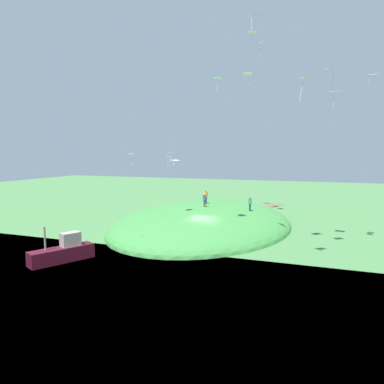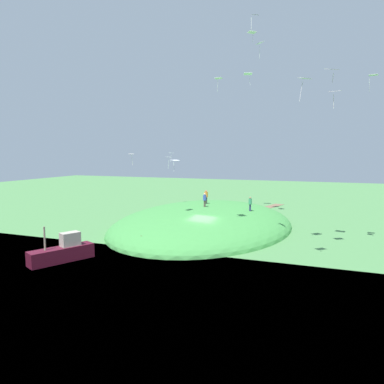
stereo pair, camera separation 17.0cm
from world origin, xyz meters
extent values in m
plane|color=#498147|center=(0.00, 0.00, 0.00)|extent=(160.00, 160.00, 0.00)
ellipsoid|color=#408E42|center=(6.71, 2.14, 0.00)|extent=(28.93, 20.30, 5.01)
cube|color=brown|center=(23.39, -2.57, 0.02)|extent=(10.25, 4.60, 0.04)
cube|color=#4B0F20|center=(-10.89, 8.24, 0.58)|extent=(5.17, 3.38, 1.16)
cube|color=#ABA293|center=(-10.20, 7.90, 1.72)|extent=(1.73, 1.45, 1.11)
cylinder|color=gray|center=(-12.04, 8.80, 2.10)|extent=(0.14, 0.14, 1.88)
cube|color=brown|center=(5.40, 1.64, 2.87)|extent=(0.24, 0.20, 0.77)
cylinder|color=#3650B1|center=(5.40, 1.64, 3.56)|extent=(0.52, 0.52, 0.61)
sphere|color=beige|center=(5.40, 1.64, 3.98)|extent=(0.23, 0.23, 0.23)
cube|color=#313532|center=(7.84, 2.30, 2.90)|extent=(0.16, 0.26, 0.81)
cylinder|color=orange|center=(7.84, 2.30, 3.62)|extent=(0.50, 0.50, 0.64)
sphere|color=#A6684E|center=(7.84, 2.30, 4.06)|extent=(0.24, 0.24, 0.24)
cube|color=navy|center=(6.73, -3.39, 2.49)|extent=(0.16, 0.22, 0.79)
cylinder|color=#378C62|center=(6.73, -3.39, 3.20)|extent=(0.45, 0.45, 0.62)
sphere|color=#9A795C|center=(6.73, -3.39, 3.63)|extent=(0.24, 0.24, 0.24)
cube|color=white|center=(17.12, 3.62, 19.33)|extent=(0.89, 1.17, 0.11)
cylinder|color=white|center=(17.08, 3.74, 18.24)|extent=(0.10, 0.12, 1.64)
cube|color=white|center=(-0.43, -9.40, 15.07)|extent=(1.28, 1.23, 0.15)
cylinder|color=white|center=(-0.57, -9.12, 13.96)|extent=(0.22, 0.22, 1.69)
cube|color=silver|center=(18.73, 12.36, 8.07)|extent=(1.26, 1.14, 0.05)
cylinder|color=silver|center=(18.47, 12.18, 6.98)|extent=(0.06, 0.19, 1.66)
cube|color=silver|center=(11.34, 14.70, 8.56)|extent=(0.88, 0.76, 0.08)
cylinder|color=silver|center=(11.47, 14.70, 7.63)|extent=(0.07, 0.23, 1.48)
cube|color=white|center=(-2.01, -11.52, 15.32)|extent=(1.04, 1.12, 0.18)
cylinder|color=white|center=(-1.72, -11.63, 14.69)|extent=(0.15, 0.08, 0.80)
cube|color=white|center=(8.27, 7.11, 8.70)|extent=(0.79, 0.80, 0.05)
cylinder|color=white|center=(8.08, 7.09, 8.05)|extent=(0.04, 0.14, 0.97)
cube|color=white|center=(2.13, -14.91, 15.44)|extent=(0.65, 0.81, 0.06)
cylinder|color=white|center=(2.13, -14.65, 14.62)|extent=(0.17, 0.12, 1.27)
cube|color=silver|center=(-3.38, -5.58, 19.76)|extent=(0.61, 0.72, 0.17)
cylinder|color=silver|center=(-3.42, -5.29, 19.11)|extent=(0.15, 0.08, 1.00)
cube|color=white|center=(0.57, 3.18, 7.94)|extent=(1.03, 0.89, 0.12)
cylinder|color=white|center=(0.80, 3.47, 7.24)|extent=(0.16, 0.14, 0.97)
cube|color=white|center=(18.98, -0.23, 20.02)|extent=(1.14, 1.37, 0.21)
cylinder|color=white|center=(19.21, -0.46, 19.07)|extent=(0.12, 0.21, 1.31)
cube|color=silver|center=(2.29, -11.87, 14.28)|extent=(0.96, 1.18, 0.15)
cylinder|color=silver|center=(2.39, -11.78, 13.38)|extent=(0.05, 0.09, 1.28)
cube|color=white|center=(12.57, -3.05, 22.23)|extent=(1.24, 1.19, 0.27)
cylinder|color=white|center=(12.74, -3.02, 21.19)|extent=(0.07, 0.09, 1.56)
cube|color=silver|center=(13.65, -1.81, 23.98)|extent=(1.27, 1.28, 0.11)
cylinder|color=silver|center=(13.79, -1.90, 23.22)|extent=(0.06, 0.07, 0.98)
cylinder|color=brown|center=(-5.46, 3.94, 0.64)|extent=(0.14, 0.14, 1.28)
camera|label=1|loc=(-33.33, -11.40, 8.73)|focal=33.39mm
camera|label=2|loc=(-33.27, -11.56, 8.73)|focal=33.39mm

